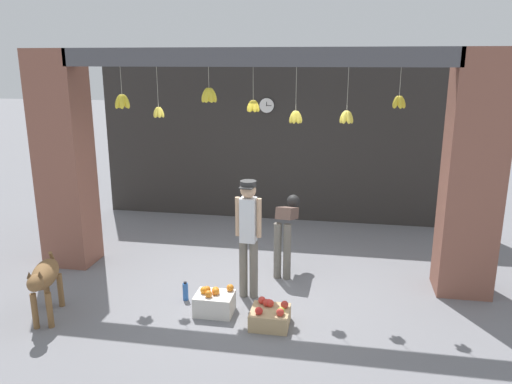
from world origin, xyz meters
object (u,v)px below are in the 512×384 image
Objects in this scene: shopkeeper at (248,231)px; worker_stooping at (286,226)px; fruit_crate_oranges at (214,302)px; fruit_crate_apples at (270,316)px; water_bottle at (185,291)px; wall_clock at (267,105)px; dog at (44,278)px.

shopkeeper is 1.48× the size of worker_stooping.
fruit_crate_oranges is at bearing 60.05° from shopkeeper.
fruit_crate_apples is at bearing -83.31° from worker_stooping.
wall_clock reaches higher than water_bottle.
worker_stooping is at bearing 90.05° from fruit_crate_apples.
fruit_crate_oranges is 4.40m from wall_clock.
worker_stooping is at bearing 107.14° from dog.
fruit_crate_apples is (0.39, -0.68, -0.81)m from shopkeeper.
dog is at bearing 26.56° from shopkeeper.
dog is 0.92× the size of worker_stooping.
worker_stooping is 2.29× the size of fruit_crate_oranges.
dog is 2.53m from shopkeeper.
shopkeeper reaches higher than water_bottle.
fruit_crate_oranges is at bearing -90.53° from wall_clock.
wall_clock reaches higher than fruit_crate_apples.
wall_clock reaches higher than worker_stooping.
fruit_crate_oranges is (-0.33, -0.51, -0.78)m from shopkeeper.
worker_stooping is 1.74m from water_bottle.
fruit_crate_apples is at bearing 122.73° from shopkeeper.
fruit_crate_oranges is 1.03× the size of fruit_crate_apples.
shopkeeper is at bearing 95.68° from dog.
water_bottle is at bearing 159.46° from fruit_crate_apples.
fruit_crate_apples is 1.27m from water_bottle.
fruit_crate_oranges is (1.95, 0.49, -0.39)m from dog.
water_bottle is (-0.46, 0.28, -0.02)m from fruit_crate_oranges.
worker_stooping is 1.67m from fruit_crate_apples.
wall_clock is (0.04, 3.88, 2.08)m from fruit_crate_oranges.
shopkeeper is 1.16m from water_bottle.
fruit_crate_oranges is 1.84× the size of water_bottle.
worker_stooping is (2.68, 1.88, 0.18)m from dog.
shopkeeper is 3.49× the size of fruit_crate_apples.
water_bottle is (-1.19, -1.12, -0.59)m from worker_stooping.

